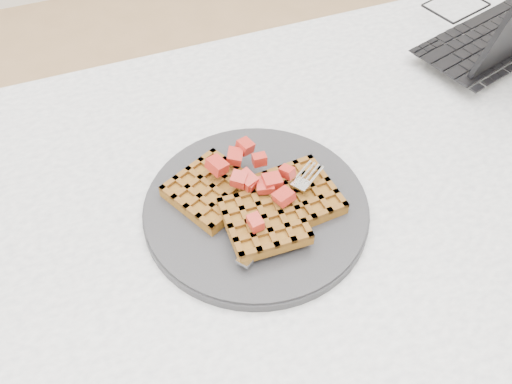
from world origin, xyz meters
TOP-DOWN VIEW (x-y plane):
  - table at (0.00, 0.00)m, footprint 1.20×0.80m
  - plate at (-0.12, 0.03)m, footprint 0.28×0.28m
  - waffles at (-0.12, 0.02)m, footprint 0.21×0.18m
  - strawberry_pile at (-0.12, 0.03)m, footprint 0.15×0.15m
  - fork at (-0.09, -0.00)m, footprint 0.16×0.12m
  - laptop at (0.39, 0.24)m, footprint 0.38×0.32m

SIDE VIEW (x-z plane):
  - table at x=0.00m, z-range 0.26..1.01m
  - plate at x=-0.12m, z-range 0.75..0.77m
  - fork at x=-0.09m, z-range 0.77..0.78m
  - waffles at x=-0.12m, z-range 0.76..0.79m
  - laptop at x=0.39m, z-range 0.67..0.90m
  - strawberry_pile at x=-0.12m, z-range 0.79..0.82m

